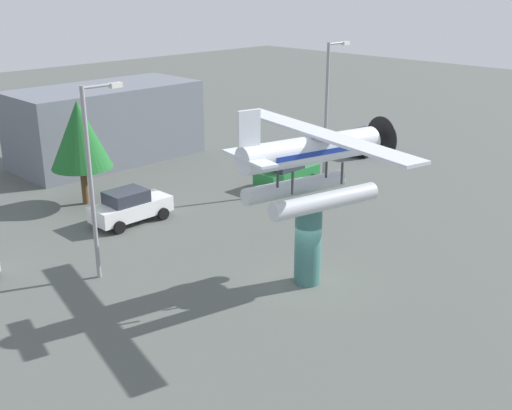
{
  "coord_description": "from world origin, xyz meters",
  "views": [
    {
      "loc": [
        -18.04,
        -15.03,
        11.88
      ],
      "look_at": [
        0.0,
        3.0,
        2.64
      ],
      "focal_mm": 43.81,
      "sensor_mm": 36.0,
      "label": 1
    }
  ],
  "objects_px": {
    "streetlight_primary": "(94,170)",
    "tree_east": "(80,135)",
    "streetlight_secondary": "(328,107)",
    "car_distant_blue": "(367,141)",
    "storefront_building": "(107,124)",
    "floatplane_monument": "(313,161)",
    "display_pedestal": "(308,243)",
    "car_mid_white": "(130,206)",
    "car_far_green": "(286,172)"
  },
  "relations": [
    {
      "from": "display_pedestal",
      "to": "car_mid_white",
      "type": "bearing_deg",
      "value": 96.62
    },
    {
      "from": "car_distant_blue",
      "to": "storefront_building",
      "type": "bearing_deg",
      "value": 141.13
    },
    {
      "from": "car_mid_white",
      "to": "tree_east",
      "type": "distance_m",
      "value": 5.19
    },
    {
      "from": "car_mid_white",
      "to": "tree_east",
      "type": "bearing_deg",
      "value": 92.09
    },
    {
      "from": "streetlight_primary",
      "to": "tree_east",
      "type": "bearing_deg",
      "value": 63.62
    },
    {
      "from": "car_far_green",
      "to": "streetlight_secondary",
      "type": "distance_m",
      "value": 4.71
    },
    {
      "from": "car_distant_blue",
      "to": "storefront_building",
      "type": "distance_m",
      "value": 18.46
    },
    {
      "from": "streetlight_secondary",
      "to": "display_pedestal",
      "type": "bearing_deg",
      "value": -144.45
    },
    {
      "from": "floatplane_monument",
      "to": "streetlight_secondary",
      "type": "relative_size",
      "value": 1.21
    },
    {
      "from": "car_mid_white",
      "to": "car_distant_blue",
      "type": "bearing_deg",
      "value": -1.33
    },
    {
      "from": "car_far_green",
      "to": "storefront_building",
      "type": "height_order",
      "value": "storefront_building"
    },
    {
      "from": "floatplane_monument",
      "to": "storefront_building",
      "type": "xyz_separation_m",
      "value": [
        4.37,
        22.03,
        -2.63
      ]
    },
    {
      "from": "car_far_green",
      "to": "streetlight_secondary",
      "type": "xyz_separation_m",
      "value": [
        1.3,
        -1.99,
        4.06
      ]
    },
    {
      "from": "floatplane_monument",
      "to": "streetlight_primary",
      "type": "xyz_separation_m",
      "value": [
        -5.81,
        6.55,
        -0.52
      ]
    },
    {
      "from": "car_mid_white",
      "to": "storefront_building",
      "type": "xyz_separation_m",
      "value": [
        5.77,
        11.07,
        1.69
      ]
    },
    {
      "from": "floatplane_monument",
      "to": "storefront_building",
      "type": "height_order",
      "value": "floatplane_monument"
    },
    {
      "from": "floatplane_monument",
      "to": "streetlight_secondary",
      "type": "height_order",
      "value": "streetlight_secondary"
    },
    {
      "from": "car_mid_white",
      "to": "car_distant_blue",
      "type": "height_order",
      "value": "same"
    },
    {
      "from": "streetlight_primary",
      "to": "tree_east",
      "type": "distance_m",
      "value": 9.61
    },
    {
      "from": "streetlight_secondary",
      "to": "floatplane_monument",
      "type": "bearing_deg",
      "value": -144.0
    },
    {
      "from": "display_pedestal",
      "to": "floatplane_monument",
      "type": "bearing_deg",
      "value": -12.89
    },
    {
      "from": "display_pedestal",
      "to": "car_distant_blue",
      "type": "relative_size",
      "value": 0.84
    },
    {
      "from": "streetlight_primary",
      "to": "floatplane_monument",
      "type": "bearing_deg",
      "value": -48.46
    },
    {
      "from": "car_mid_white",
      "to": "tree_east",
      "type": "relative_size",
      "value": 0.72
    },
    {
      "from": "floatplane_monument",
      "to": "storefront_building",
      "type": "relative_size",
      "value": 0.83
    },
    {
      "from": "car_mid_white",
      "to": "car_far_green",
      "type": "xyz_separation_m",
      "value": [
        10.17,
        -1.65,
        0.0
      ]
    },
    {
      "from": "car_far_green",
      "to": "streetlight_primary",
      "type": "relative_size",
      "value": 0.52
    },
    {
      "from": "display_pedestal",
      "to": "streetlight_primary",
      "type": "distance_m",
      "value": 9.13
    },
    {
      "from": "car_distant_blue",
      "to": "car_far_green",
      "type": "bearing_deg",
      "value": -173.21
    },
    {
      "from": "floatplane_monument",
      "to": "streetlight_primary",
      "type": "relative_size",
      "value": 1.28
    },
    {
      "from": "car_far_green",
      "to": "streetlight_secondary",
      "type": "relative_size",
      "value": 0.49
    },
    {
      "from": "car_distant_blue",
      "to": "tree_east",
      "type": "bearing_deg",
      "value": 167.05
    },
    {
      "from": "car_far_green",
      "to": "display_pedestal",
      "type": "bearing_deg",
      "value": -133.8
    },
    {
      "from": "car_distant_blue",
      "to": "tree_east",
      "type": "height_order",
      "value": "tree_east"
    },
    {
      "from": "car_distant_blue",
      "to": "streetlight_secondary",
      "type": "height_order",
      "value": "streetlight_secondary"
    },
    {
      "from": "display_pedestal",
      "to": "tree_east",
      "type": "bearing_deg",
      "value": 95.37
    },
    {
      "from": "display_pedestal",
      "to": "storefront_building",
      "type": "xyz_separation_m",
      "value": [
        4.5,
        22.0,
        0.8
      ]
    },
    {
      "from": "tree_east",
      "to": "car_mid_white",
      "type": "bearing_deg",
      "value": -87.91
    },
    {
      "from": "car_distant_blue",
      "to": "streetlight_secondary",
      "type": "relative_size",
      "value": 0.49
    },
    {
      "from": "floatplane_monument",
      "to": "car_far_green",
      "type": "xyz_separation_m",
      "value": [
        8.77,
        9.31,
        -4.32
      ]
    },
    {
      "from": "streetlight_primary",
      "to": "tree_east",
      "type": "height_order",
      "value": "streetlight_primary"
    },
    {
      "from": "streetlight_primary",
      "to": "streetlight_secondary",
      "type": "relative_size",
      "value": 0.94
    },
    {
      "from": "floatplane_monument",
      "to": "storefront_building",
      "type": "distance_m",
      "value": 22.61
    },
    {
      "from": "display_pedestal",
      "to": "tree_east",
      "type": "xyz_separation_m",
      "value": [
        -1.42,
        15.11,
        2.18
      ]
    },
    {
      "from": "tree_east",
      "to": "streetlight_primary",
      "type": "bearing_deg",
      "value": -116.38
    },
    {
      "from": "car_distant_blue",
      "to": "streetlight_primary",
      "type": "distance_m",
      "value": 25.1
    },
    {
      "from": "car_mid_white",
      "to": "streetlight_secondary",
      "type": "height_order",
      "value": "streetlight_secondary"
    },
    {
      "from": "streetlight_secondary",
      "to": "storefront_building",
      "type": "bearing_deg",
      "value": 111.19
    },
    {
      "from": "display_pedestal",
      "to": "tree_east",
      "type": "distance_m",
      "value": 15.34
    },
    {
      "from": "display_pedestal",
      "to": "streetlight_primary",
      "type": "height_order",
      "value": "streetlight_primary"
    }
  ]
}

